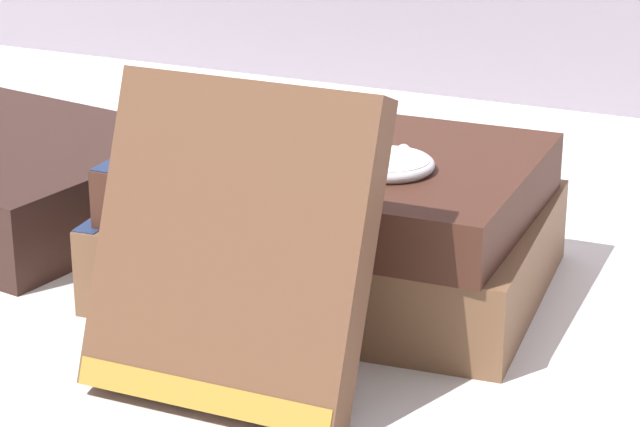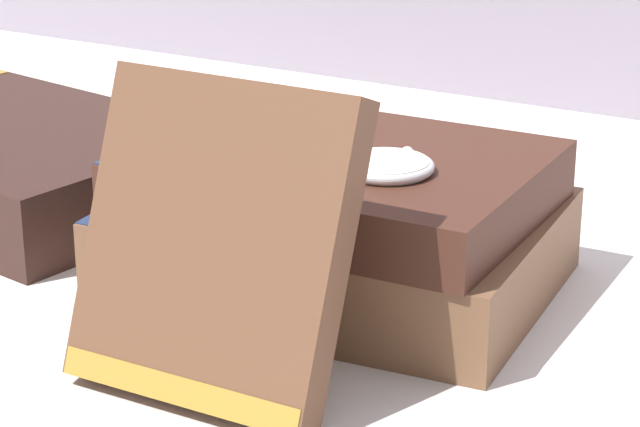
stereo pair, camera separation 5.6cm
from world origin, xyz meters
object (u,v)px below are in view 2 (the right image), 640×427
Objects in this scene: book_flat_bottom at (328,244)px; book_leaning_front at (213,255)px; book_side_left at (5,160)px; book_flat_top at (332,178)px; pocket_watch at (387,166)px.

book_flat_bottom is 1.65× the size of book_leaning_front.
book_side_left is (-0.24, 0.02, 0.00)m from book_flat_bottom.
book_side_left is at bearing 149.77° from book_leaning_front.
book_flat_top is 4.02× the size of pocket_watch.
book_flat_top is 0.05m from pocket_watch.
pocket_watch is at bearing 75.24° from book_leaning_front.
book_flat_bottom is 0.24m from book_side_left.
book_leaning_front reaches higher than book_flat_bottom.
book_flat_top is at bearing 156.99° from pocket_watch.
book_flat_top is at bearing 4.42° from book_side_left.
pocket_watch is at bearing -28.12° from book_flat_bottom.
book_flat_bottom is at bearing 96.20° from book_leaning_front.
book_flat_top is at bearing 95.06° from book_leaning_front.
book_flat_top is at bearing -35.09° from book_flat_bottom.
book_flat_top is 0.12m from book_leaning_front.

